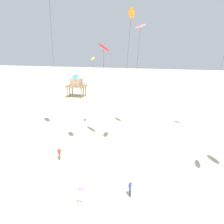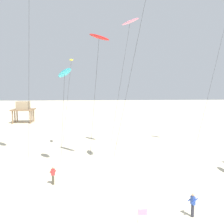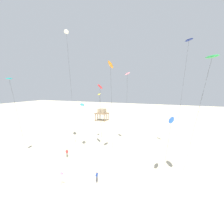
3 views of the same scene
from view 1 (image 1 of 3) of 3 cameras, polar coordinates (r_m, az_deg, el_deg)
name	(u,v)px [view 1 (image 1 of 3)]	position (r m, az deg, el deg)	size (l,w,h in m)	color
ground_plane	(92,189)	(31.78, -3.97, -14.69)	(260.00, 260.00, 0.00)	beige
kite_cyan	(76,77)	(40.64, -7.11, 6.80)	(2.15, 3.70, 10.87)	#33BFE0
kite_yellow	(93,60)	(47.88, -3.74, 10.08)	(2.27, 5.81, 12.53)	yellow
kite_pink	(141,27)	(45.31, 5.59, 16.15)	(3.41, 7.09, 17.51)	pink
kite_orange	(131,14)	(35.32, 3.79, 18.49)	(3.46, 8.67, 18.91)	orange
kite_red	(104,48)	(40.50, -1.62, 12.43)	(2.66, 4.44, 14.96)	red
kite_flyer_nearest	(130,188)	(29.96, 3.54, -14.64)	(0.61, 0.63, 1.67)	#33333D
kite_flyer_middle	(59,153)	(38.77, -10.25, -7.96)	(0.68, 0.67, 1.67)	#4C4738
stilt_house	(76,84)	(79.54, -6.96, 5.49)	(4.92, 4.69, 4.98)	#846647
marker_flag	(80,193)	(28.06, -6.29, -15.43)	(0.57, 0.05, 2.10)	gray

